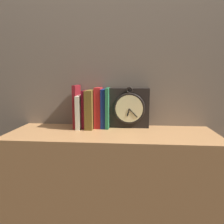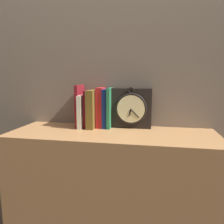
{
  "view_description": "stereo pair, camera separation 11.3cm",
  "coord_description": "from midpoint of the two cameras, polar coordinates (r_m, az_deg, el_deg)",
  "views": [
    {
      "loc": [
        0.09,
        -1.11,
        1.19
      ],
      "look_at": [
        0.0,
        0.0,
        1.01
      ],
      "focal_mm": 35.0,
      "sensor_mm": 36.0,
      "label": 1
    },
    {
      "loc": [
        0.21,
        -1.1,
        1.19
      ],
      "look_at": [
        0.0,
        0.0,
        1.01
      ],
      "focal_mm": 35.0,
      "sensor_mm": 36.0,
      "label": 2
    }
  ],
  "objects": [
    {
      "name": "book_slot3_brown",
      "position": [
        1.25,
        -2.52,
        0.81
      ],
      "size": [
        0.04,
        0.15,
        0.22
      ],
      "color": "brown",
      "rests_on": "bookshelf"
    },
    {
      "name": "bookshelf",
      "position": [
        1.34,
        2.65,
        -24.44
      ],
      "size": [
        1.09,
        0.38,
        0.9
      ],
      "color": "#A87547",
      "rests_on": "ground_plane"
    },
    {
      "name": "book_slot0_maroon",
      "position": [
        1.28,
        -5.94,
        1.58
      ],
      "size": [
        0.02,
        0.13,
        0.24
      ],
      "color": "maroon",
      "rests_on": "bookshelf"
    },
    {
      "name": "wall_back",
      "position": [
        1.33,
        4.25,
        13.75
      ],
      "size": [
        6.0,
        0.05,
        2.6
      ],
      "color": "#756656",
      "rests_on": "ground_plane"
    },
    {
      "name": "book_slot4_red",
      "position": [
        1.26,
        -0.4,
        1.2
      ],
      "size": [
        0.04,
        0.11,
        0.23
      ],
      "color": "#AF2021",
      "rests_on": "bookshelf"
    },
    {
      "name": "book_slot5_navy",
      "position": [
        1.26,
        0.99,
        0.94
      ],
      "size": [
        0.02,
        0.11,
        0.22
      ],
      "color": "navy",
      "rests_on": "bookshelf"
    },
    {
      "name": "book_slot1_cream",
      "position": [
        1.27,
        -5.11,
        0.21
      ],
      "size": [
        0.02,
        0.15,
        0.19
      ],
      "color": "beige",
      "rests_on": "bookshelf"
    },
    {
      "name": "clock",
      "position": [
        1.26,
        7.7,
        1.03
      ],
      "size": [
        0.23,
        0.08,
        0.24
      ],
      "color": "black",
      "rests_on": "bookshelf"
    },
    {
      "name": "book_slot2_maroon",
      "position": [
        1.28,
        -3.83,
        0.87
      ],
      "size": [
        0.02,
        0.13,
        0.21
      ],
      "color": "maroon",
      "rests_on": "bookshelf"
    },
    {
      "name": "book_slot6_green",
      "position": [
        1.25,
        2.05,
        1.08
      ],
      "size": [
        0.02,
        0.12,
        0.23
      ],
      "color": "#257145",
      "rests_on": "bookshelf"
    }
  ]
}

